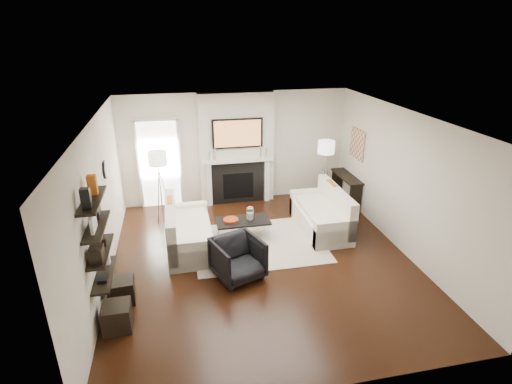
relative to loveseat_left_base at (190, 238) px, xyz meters
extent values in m
plane|color=black|center=(1.31, -0.76, -0.21)|extent=(6.00, 6.00, 0.00)
plane|color=white|center=(1.31, -0.76, 2.49)|extent=(6.00, 6.00, 0.00)
plane|color=silver|center=(1.31, 2.24, 1.14)|extent=(5.50, 0.00, 5.50)
plane|color=silver|center=(1.31, -3.76, 1.14)|extent=(5.50, 0.00, 5.50)
plane|color=silver|center=(-1.44, -0.76, 1.14)|extent=(0.00, 6.00, 6.00)
plane|color=silver|center=(4.06, -0.76, 1.14)|extent=(0.00, 6.00, 6.00)
cube|color=silver|center=(1.31, 2.11, 1.14)|extent=(1.80, 0.25, 2.70)
cube|color=black|center=(1.31, 1.98, 0.31)|extent=(1.30, 0.02, 1.04)
cube|color=black|center=(1.31, 1.97, 0.24)|extent=(0.75, 0.02, 0.65)
cube|color=white|center=(0.59, 1.95, 0.34)|extent=(0.12, 0.08, 1.10)
cube|color=white|center=(2.03, 1.95, 0.34)|extent=(0.12, 0.08, 1.10)
cube|color=white|center=(1.31, 1.93, 0.91)|extent=(1.70, 0.18, 0.07)
cube|color=black|center=(1.31, 1.95, 1.57)|extent=(1.20, 0.06, 0.70)
cube|color=#BF723F|center=(1.31, 1.92, 1.57)|extent=(1.10, 0.00, 0.62)
cylinder|color=silver|center=(0.76, 1.94, 1.09)|extent=(0.04, 0.04, 0.30)
cylinder|color=silver|center=(0.63, 1.94, 1.06)|extent=(0.04, 0.04, 0.24)
cylinder|color=silver|center=(1.86, 1.94, 1.09)|extent=(0.04, 0.04, 0.30)
cylinder|color=silver|center=(1.99, 1.94, 1.06)|extent=(0.04, 0.04, 0.24)
cube|color=white|center=(-0.54, 2.22, 0.84)|extent=(0.90, 0.02, 2.10)
cube|color=white|center=(-1.02, 2.20, 0.84)|extent=(0.06, 0.06, 2.16)
cube|color=white|center=(-0.06, 2.20, 0.84)|extent=(0.06, 0.06, 2.16)
cube|color=white|center=(-0.54, 2.20, 1.92)|extent=(1.02, 0.06, 0.06)
cube|color=#C3B2A0|center=(1.36, -0.16, -0.20)|extent=(2.60, 2.00, 0.01)
cube|color=white|center=(0.00, 0.00, 0.00)|extent=(0.85, 1.80, 0.42)
cube|color=white|center=(-0.33, 0.00, 0.32)|extent=(0.18, 1.80, 0.80)
cube|color=white|center=(0.00, -0.81, 0.09)|extent=(0.85, 0.18, 0.60)
cube|color=white|center=(0.00, 0.81, 0.09)|extent=(0.85, 0.18, 0.60)
cube|color=white|center=(0.05, 0.00, 0.26)|extent=(0.63, 1.44, 0.10)
cube|color=#BC5917|center=(-0.33, 0.30, 0.52)|extent=(0.10, 0.42, 0.42)
cube|color=black|center=(-0.33, -0.30, 0.51)|extent=(0.10, 0.40, 0.40)
cube|color=white|center=(2.81, 0.20, 0.00)|extent=(0.85, 1.80, 0.42)
cube|color=white|center=(3.14, 0.20, 0.32)|extent=(0.18, 1.80, 0.80)
cube|color=white|center=(2.81, -0.61, 0.09)|extent=(0.85, 0.18, 0.60)
cube|color=white|center=(2.81, 1.01, 0.09)|extent=(0.85, 0.18, 0.60)
cube|color=white|center=(2.76, 0.20, 0.26)|extent=(0.63, 1.44, 0.10)
cube|color=#BC5917|center=(3.14, 0.50, 0.52)|extent=(0.10, 0.42, 0.42)
cube|color=black|center=(3.14, -0.10, 0.51)|extent=(0.10, 0.40, 0.40)
cube|color=black|center=(1.10, 0.14, 0.19)|extent=(1.10, 0.55, 0.04)
cylinder|color=silver|center=(0.60, -0.08, -0.02)|extent=(0.02, 0.02, 0.38)
cylinder|color=silver|center=(1.60, -0.08, -0.02)|extent=(0.02, 0.02, 0.38)
cylinder|color=silver|center=(0.60, 0.36, -0.02)|extent=(0.02, 0.02, 0.38)
cylinder|color=silver|center=(1.60, 0.36, -0.02)|extent=(0.02, 0.02, 0.38)
cylinder|color=white|center=(1.25, 0.14, 0.35)|extent=(0.14, 0.14, 0.25)
cylinder|color=white|center=(1.25, 0.14, 0.29)|extent=(0.11, 0.11, 0.16)
cylinder|color=#BD411F|center=(0.85, 0.14, 0.24)|extent=(0.31, 0.31, 0.05)
imported|color=black|center=(0.77, -1.20, 0.19)|extent=(0.98, 0.95, 0.80)
cylinder|color=silver|center=(-0.54, 1.43, 0.39)|extent=(0.02, 0.02, 1.20)
cylinder|color=white|center=(-0.54, 1.43, 1.24)|extent=(0.40, 0.40, 0.30)
cylinder|color=silver|center=(-0.43, 1.43, 0.39)|extent=(0.25, 0.02, 1.23)
cylinder|color=silver|center=(-0.60, 1.52, 0.39)|extent=(0.14, 0.22, 1.23)
cylinder|color=silver|center=(-0.60, 1.33, 0.39)|extent=(0.14, 0.22, 1.23)
cylinder|color=silver|center=(3.36, 1.51, 0.39)|extent=(0.02, 0.02, 1.20)
cylinder|color=white|center=(3.36, 1.51, 1.24)|extent=(0.40, 0.40, 0.30)
cylinder|color=silver|center=(3.47, 1.51, 0.39)|extent=(0.25, 0.02, 1.23)
cylinder|color=silver|center=(3.30, 1.60, 0.39)|extent=(0.14, 0.22, 1.23)
cylinder|color=silver|center=(3.30, 1.41, 0.39)|extent=(0.14, 0.22, 1.23)
cube|color=black|center=(3.88, 1.34, 0.52)|extent=(0.35, 1.20, 0.04)
cube|color=black|center=(3.88, 0.79, 0.14)|extent=(0.30, 0.04, 0.71)
cube|color=black|center=(3.88, 1.89, 0.14)|extent=(0.30, 0.04, 0.71)
cube|color=tan|center=(4.04, 1.29, 1.34)|extent=(0.03, 0.70, 0.70)
cube|color=black|center=(-1.31, -1.76, 0.49)|extent=(0.25, 1.00, 0.03)
cube|color=black|center=(-1.31, -1.76, 0.89)|extent=(0.25, 1.00, 0.04)
cube|color=black|center=(-1.31, -1.76, 1.29)|extent=(0.25, 1.00, 0.04)
cube|color=black|center=(-1.31, -1.76, 1.69)|extent=(0.25, 1.00, 0.04)
cube|color=black|center=(-1.31, -2.08, 1.85)|extent=(0.12, 0.10, 0.28)
cube|color=#BC5917|center=(-1.31, -1.58, 1.85)|extent=(0.12, 0.10, 0.28)
cube|color=white|center=(-1.31, -1.91, 1.42)|extent=(0.04, 0.30, 0.22)
cube|color=black|center=(-1.31, -1.48, 1.40)|extent=(0.04, 0.22, 0.18)
cube|color=black|center=(-1.31, -2.05, 1.01)|extent=(0.18, 0.25, 0.20)
cube|color=black|center=(-1.31, -1.62, 0.97)|extent=(0.15, 0.12, 0.12)
cube|color=black|center=(-1.31, -1.92, 0.53)|extent=(0.14, 0.20, 0.05)
cube|color=white|center=(-1.31, -1.49, 0.60)|extent=(0.10, 0.10, 0.18)
cylinder|color=black|center=(-1.42, 0.14, 1.49)|extent=(0.04, 0.34, 0.34)
cylinder|color=white|center=(-1.40, 0.14, 1.49)|extent=(0.01, 0.29, 0.29)
cube|color=black|center=(-1.16, -1.50, -0.01)|extent=(0.42, 0.42, 0.40)
cube|color=black|center=(-1.16, -2.13, -0.01)|extent=(0.41, 0.41, 0.40)
camera|label=1|loc=(-0.14, -7.09, 3.87)|focal=28.00mm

